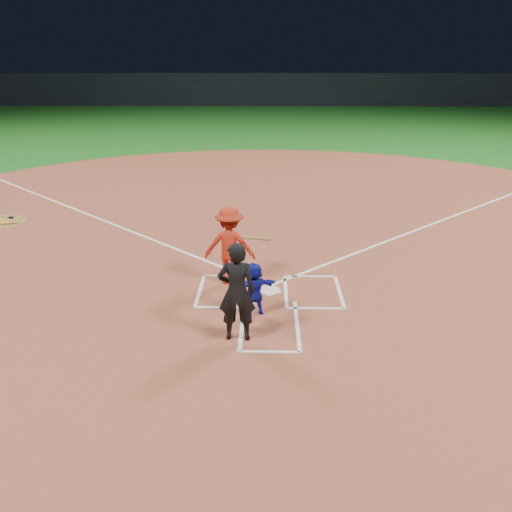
{
  "coord_description": "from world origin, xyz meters",
  "views": [
    {
      "loc": [
        -0.06,
        -11.95,
        5.14
      ],
      "look_at": [
        -0.3,
        -0.4,
        1.0
      ],
      "focal_mm": 40.0,
      "sensor_mm": 36.0,
      "label": 1
    }
  ],
  "objects_px": {
    "catcher": "(254,289)",
    "batter_at_plate": "(230,246)",
    "umpire": "(237,292)",
    "home_plate": "(270,291)"
  },
  "relations": [
    {
      "from": "catcher",
      "to": "umpire",
      "type": "bearing_deg",
      "value": 50.95
    },
    {
      "from": "catcher",
      "to": "batter_at_plate",
      "type": "xyz_separation_m",
      "value": [
        -0.61,
        1.73,
        0.35
      ]
    },
    {
      "from": "home_plate",
      "to": "catcher",
      "type": "distance_m",
      "value": 1.38
    },
    {
      "from": "home_plate",
      "to": "batter_at_plate",
      "type": "xyz_separation_m",
      "value": [
        -0.93,
        0.51,
        0.91
      ]
    },
    {
      "from": "catcher",
      "to": "umpire",
      "type": "height_order",
      "value": "umpire"
    },
    {
      "from": "umpire",
      "to": "batter_at_plate",
      "type": "height_order",
      "value": "umpire"
    },
    {
      "from": "catcher",
      "to": "batter_at_plate",
      "type": "height_order",
      "value": "batter_at_plate"
    },
    {
      "from": "home_plate",
      "to": "catcher",
      "type": "height_order",
      "value": "catcher"
    },
    {
      "from": "catcher",
      "to": "batter_at_plate",
      "type": "distance_m",
      "value": 1.86
    },
    {
      "from": "home_plate",
      "to": "catcher",
      "type": "xyz_separation_m",
      "value": [
        -0.32,
        -1.22,
        0.56
      ]
    }
  ]
}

